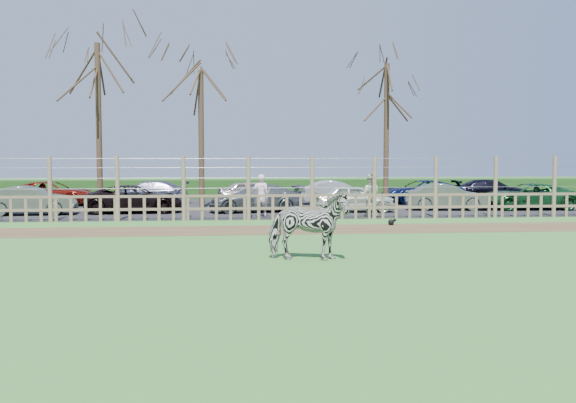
{
  "coord_description": "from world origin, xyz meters",
  "views": [
    {
      "loc": [
        -0.94,
        -16.96,
        2.47
      ],
      "look_at": [
        1.0,
        2.5,
        1.1
      ],
      "focal_mm": 40.0,
      "sensor_mm": 36.0,
      "label": 1
    }
  ],
  "objects": [
    {
      "name": "car_8",
      "position": [
        -9.49,
        15.95,
        0.64
      ],
      "size": [
        4.42,
        2.21,
        1.2
      ],
      "primitive_type": "imported",
      "rotation": [
        0.0,
        0.0,
        1.52
      ],
      "color": "maroon",
      "rests_on": "asphalt"
    },
    {
      "name": "asphalt",
      "position": [
        0.0,
        14.5,
        0.02
      ],
      "size": [
        44.0,
        13.0,
        0.04
      ],
      "primitive_type": "cube",
      "color": "#232326",
      "rests_on": "ground"
    },
    {
      "name": "car_1",
      "position": [
        -8.99,
        10.66,
        0.64
      ],
      "size": [
        3.73,
        1.55,
        1.2
      ],
      "primitive_type": "imported",
      "rotation": [
        0.0,
        0.0,
        1.65
      ],
      "color": "#5C675B",
      "rests_on": "asphalt"
    },
    {
      "name": "fence",
      "position": [
        0.0,
        8.0,
        0.8
      ],
      "size": [
        30.16,
        0.16,
        2.5
      ],
      "color": "brown",
      "rests_on": "ground"
    },
    {
      "name": "zebra",
      "position": [
        1.04,
        -1.92,
        0.82
      ],
      "size": [
        2.07,
        1.23,
        1.64
      ],
      "primitive_type": "imported",
      "rotation": [
        0.0,
        0.0,
        1.39
      ],
      "color": "gray",
      "rests_on": "ground"
    },
    {
      "name": "car_3",
      "position": [
        0.44,
        11.16,
        0.64
      ],
      "size": [
        4.32,
        2.21,
        1.2
      ],
      "primitive_type": "imported",
      "rotation": [
        0.0,
        0.0,
        4.84
      ],
      "color": "#595E64",
      "rests_on": "asphalt"
    },
    {
      "name": "car_11",
      "position": [
        4.79,
        15.61,
        0.64
      ],
      "size": [
        3.72,
        1.51,
        1.2
      ],
      "primitive_type": "imported",
      "rotation": [
        0.0,
        0.0,
        1.64
      ],
      "color": "#B8B5BF",
      "rests_on": "asphalt"
    },
    {
      "name": "crow",
      "position": [
        5.05,
        5.52,
        0.12
      ],
      "size": [
        0.3,
        0.22,
        0.25
      ],
      "color": "black",
      "rests_on": "ground"
    },
    {
      "name": "visitor_b",
      "position": [
        4.96,
        8.6,
        0.9
      ],
      "size": [
        1.0,
        0.88,
        1.72
      ],
      "primitive_type": "imported",
      "rotation": [
        0.0,
        0.0,
        2.83
      ],
      "color": "beige",
      "rests_on": "asphalt"
    },
    {
      "name": "dirt_strip",
      "position": [
        0.0,
        4.5,
        0.01
      ],
      "size": [
        34.0,
        2.8,
        0.01
      ],
      "primitive_type": "cube",
      "color": "brown",
      "rests_on": "ground"
    },
    {
      "name": "ground",
      "position": [
        0.0,
        0.0,
        0.0
      ],
      "size": [
        120.0,
        120.0,
        0.0
      ],
      "primitive_type": "plane",
      "color": "#62A648",
      "rests_on": "ground"
    },
    {
      "name": "visitor_a",
      "position": [
        0.54,
        8.85,
        0.9
      ],
      "size": [
        0.68,
        0.5,
        1.72
      ],
      "primitive_type": "imported",
      "rotation": [
        0.0,
        0.0,
        3.0
      ],
      "color": "silver",
      "rests_on": "asphalt"
    },
    {
      "name": "car_6",
      "position": [
        13.01,
        11.34,
        0.64
      ],
      "size": [
        4.41,
        2.2,
        1.2
      ],
      "primitive_type": "imported",
      "rotation": [
        0.0,
        0.0,
        4.66
      ],
      "color": "#195829",
      "rests_on": "asphalt"
    },
    {
      "name": "car_13",
      "position": [
        13.47,
        16.34,
        0.64
      ],
      "size": [
        4.3,
        2.15,
        1.2
      ],
      "primitive_type": "imported",
      "rotation": [
        0.0,
        0.0,
        1.45
      ],
      "color": "black",
      "rests_on": "asphalt"
    },
    {
      "name": "tree_right",
      "position": [
        7.0,
        14.0,
        5.24
      ],
      "size": [
        4.8,
        4.8,
        7.35
      ],
      "color": "#3D2B1E",
      "rests_on": "ground"
    },
    {
      "name": "car_9",
      "position": [
        -4.86,
        16.15,
        0.64
      ],
      "size": [
        4.2,
        1.84,
        1.2
      ],
      "primitive_type": "imported",
      "rotation": [
        0.0,
        0.0,
        4.67
      ],
      "color": "#55546E",
      "rests_on": "asphalt"
    },
    {
      "name": "car_2",
      "position": [
        -4.8,
        11.32,
        0.64
      ],
      "size": [
        4.44,
        2.28,
        1.2
      ],
      "primitive_type": "imported",
      "rotation": [
        0.0,
        0.0,
        1.64
      ],
      "color": "black",
      "rests_on": "asphalt"
    },
    {
      "name": "tree_mid",
      "position": [
        -2.0,
        13.5,
        4.87
      ],
      "size": [
        4.8,
        4.8,
        6.83
      ],
      "color": "#3D2B1E",
      "rests_on": "ground"
    },
    {
      "name": "tree_left",
      "position": [
        -6.5,
        12.5,
        5.62
      ],
      "size": [
        4.8,
        4.8,
        7.88
      ],
      "color": "#3D2B1E",
      "rests_on": "ground"
    },
    {
      "name": "car_12",
      "position": [
        9.29,
        15.61,
        0.64
      ],
      "size": [
        4.53,
        2.51,
        1.2
      ],
      "primitive_type": "imported",
      "rotation": [
        0.0,
        0.0,
        4.84
      ],
      "color": "#091442",
      "rests_on": "asphalt"
    },
    {
      "name": "hedge",
      "position": [
        0.0,
        21.5,
        0.55
      ],
      "size": [
        46.0,
        2.0,
        1.1
      ],
      "primitive_type": "cube",
      "color": "#1E4716",
      "rests_on": "ground"
    },
    {
      "name": "car_10",
      "position": [
        0.46,
        15.83,
        0.64
      ],
      "size": [
        3.67,
        1.85,
        1.2
      ],
      "primitive_type": "imported",
      "rotation": [
        0.0,
        0.0,
        1.7
      ],
      "color": "#C0B3B4",
      "rests_on": "asphalt"
    },
    {
      "name": "car_5",
      "position": [
        9.17,
        11.38,
        0.64
      ],
      "size": [
        3.77,
        1.69,
        1.2
      ],
      "primitive_type": "imported",
      "rotation": [
        0.0,
        0.0,
        1.45
      ],
      "color": "#5E695C",
      "rests_on": "asphalt"
    },
    {
      "name": "car_4",
      "position": [
        4.77,
        10.74,
        0.64
      ],
      "size": [
        3.54,
        1.45,
        1.2
      ],
      "primitive_type": "imported",
      "rotation": [
        0.0,
        0.0,
        1.56
      ],
      "color": "silver",
      "rests_on": "asphalt"
    }
  ]
}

